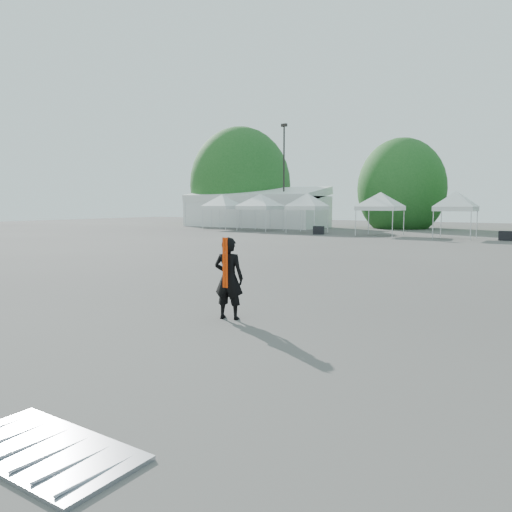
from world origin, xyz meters
The scene contains 14 objects.
ground centered at (0.00, 0.00, 0.00)m, with size 120.00×120.00×0.00m, color #474442.
marquee centered at (-22.00, 35.00, 1.97)m, with size 15.00×6.25×4.23m.
light_pole_west centered at (-18.00, 34.00, 5.77)m, with size 0.60×0.25×10.30m.
tree_far_w centered at (-26.00, 38.00, 4.54)m, with size 4.80×4.80×7.30m.
tree_mid_w centered at (-8.00, 40.00, 3.93)m, with size 4.16×4.16×6.33m.
tent_a centered at (-21.85, 28.88, 3.06)m, with size 4.05×4.05×3.88m.
tent_b centered at (-17.30, 28.47, 3.06)m, with size 4.58×4.58×3.88m.
tent_c centered at (-12.35, 28.03, 3.06)m, with size 3.97×3.97×3.88m.
tent_d centered at (-6.00, 27.86, 3.06)m, with size 4.32×4.32×3.88m.
tent_e centered at (-0.37, 27.22, 3.06)m, with size 3.74×3.74×3.88m.
man centered at (0.60, -1.30, 0.88)m, with size 0.72×0.56×1.75m.
barrier_mid centered at (2.42, -6.96, 0.03)m, with size 2.04×1.05×0.06m.
crate_west centered at (-10.56, 26.52, 0.33)m, with size 0.84×0.66×0.66m, color black.
crate_mid centered at (2.89, 27.05, 0.32)m, with size 0.82×0.64×0.64m, color black.
Camera 1 is at (6.70, -9.78, 2.44)m, focal length 35.00 mm.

